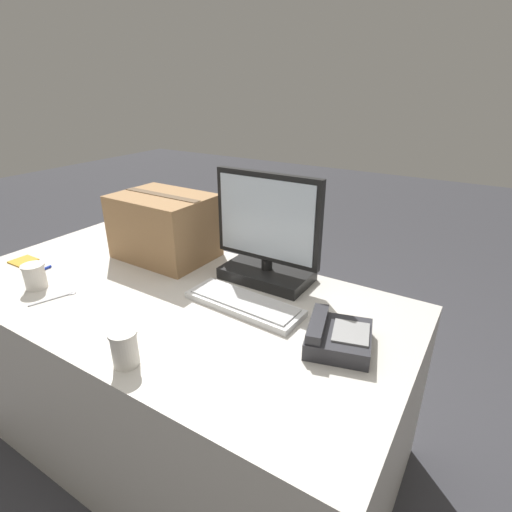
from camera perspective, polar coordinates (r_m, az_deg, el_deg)
The scene contains 11 objects.
ground_plane at distance 2.00m, azimuth -10.48°, elevation -23.60°, with size 12.00×12.00×0.00m, color #38383D.
office_desk at distance 1.75m, azimuth -11.38°, elevation -15.60°, with size 1.80×0.90×0.72m.
monitor at distance 1.56m, azimuth 1.58°, elevation 2.10°, with size 0.44×0.21×0.43m.
keyboard at distance 1.43m, azimuth -1.76°, elevation -6.76°, with size 0.45×0.17×0.03m.
desk_phone at distance 1.25m, azimuth 11.46°, elevation -11.25°, with size 0.23×0.24×0.08m.
paper_cup_left at distance 1.76m, azimuth -29.06°, elevation -2.53°, with size 0.09×0.09×0.10m.
paper_cup_right at distance 1.20m, azimuth -18.26°, elevation -12.37°, with size 0.08×0.08×0.11m.
spoon at distance 1.66m, azimuth -26.29°, elevation -5.26°, with size 0.07×0.16×0.00m.
cardboard_box at distance 1.83m, azimuth -12.94°, elevation 4.14°, with size 0.42×0.32×0.29m.
pen_marker at distance 1.91m, azimuth -28.73°, elevation -1.95°, with size 0.02×0.12×0.01m.
sticky_note_pad at distance 2.06m, azimuth -30.30°, elevation -0.61°, with size 0.09×0.09×0.01m.
Camera 1 is at (0.98, -0.95, 1.46)m, focal length 28.00 mm.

